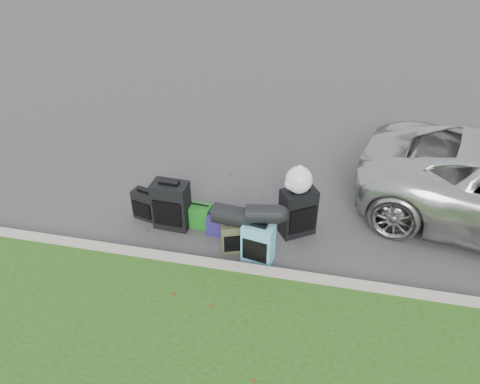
% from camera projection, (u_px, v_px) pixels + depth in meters
% --- Properties ---
extents(ground, '(120.00, 120.00, 0.00)m').
position_uv_depth(ground, '(244.00, 229.00, 7.34)').
color(ground, '#383535').
rests_on(ground, ground).
extents(curb, '(120.00, 0.18, 0.15)m').
position_uv_depth(curb, '(229.00, 269.00, 6.49)').
color(curb, '#9E937F').
rests_on(curb, ground).
extents(suitcase_small_black, '(0.44, 0.31, 0.50)m').
position_uv_depth(suitcase_small_black, '(146.00, 205.00, 7.44)').
color(suitcase_small_black, black).
rests_on(suitcase_small_black, ground).
extents(suitcase_large_black_left, '(0.56, 0.35, 0.78)m').
position_uv_depth(suitcase_large_black_left, '(171.00, 205.00, 7.19)').
color(suitcase_large_black_left, black).
rests_on(suitcase_large_black_left, ground).
extents(suitcase_olive, '(0.41, 0.32, 0.48)m').
position_uv_depth(suitcase_olive, '(233.00, 237.00, 6.79)').
color(suitcase_olive, '#353621').
rests_on(suitcase_olive, ground).
extents(suitcase_teal, '(0.47, 0.33, 0.62)m').
position_uv_depth(suitcase_teal, '(258.00, 243.00, 6.58)').
color(suitcase_teal, teal).
rests_on(suitcase_teal, ground).
extents(suitcase_large_black_right, '(0.60, 0.54, 0.77)m').
position_uv_depth(suitcase_large_black_right, '(298.00, 212.00, 7.05)').
color(suitcase_large_black_right, black).
rests_on(suitcase_large_black_right, ground).
extents(tote_green, '(0.33, 0.27, 0.36)m').
position_uv_depth(tote_green, '(201.00, 216.00, 7.31)').
color(tote_green, '#19731B').
rests_on(tote_green, ground).
extents(tote_navy, '(0.30, 0.24, 0.32)m').
position_uv_depth(tote_navy, '(217.00, 225.00, 7.17)').
color(tote_navy, navy).
rests_on(tote_navy, ground).
extents(duffel_left, '(0.58, 0.35, 0.30)m').
position_uv_depth(duffel_left, '(232.00, 216.00, 6.57)').
color(duffel_left, black).
rests_on(duffel_left, suitcase_olive).
extents(duffel_right, '(0.52, 0.35, 0.27)m').
position_uv_depth(duffel_right, '(263.00, 214.00, 6.40)').
color(duffel_right, black).
rests_on(duffel_right, suitcase_teal).
extents(trash_bag, '(0.39, 0.39, 0.39)m').
position_uv_depth(trash_bag, '(299.00, 180.00, 6.72)').
color(trash_bag, white).
rests_on(trash_bag, suitcase_large_black_right).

